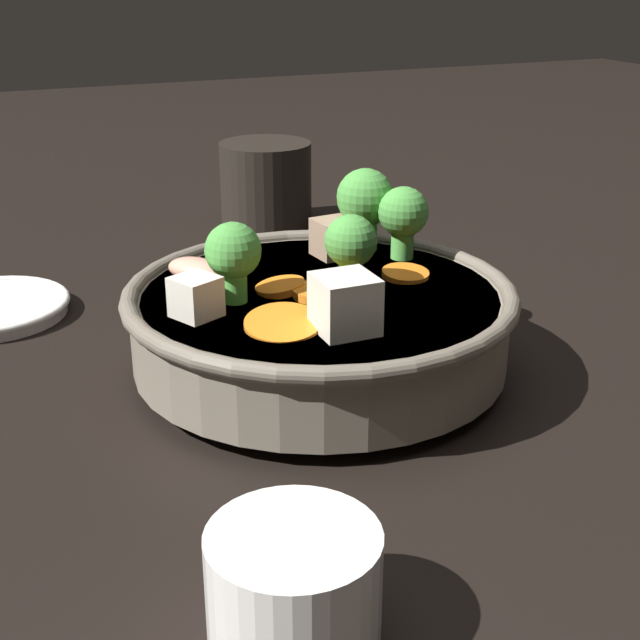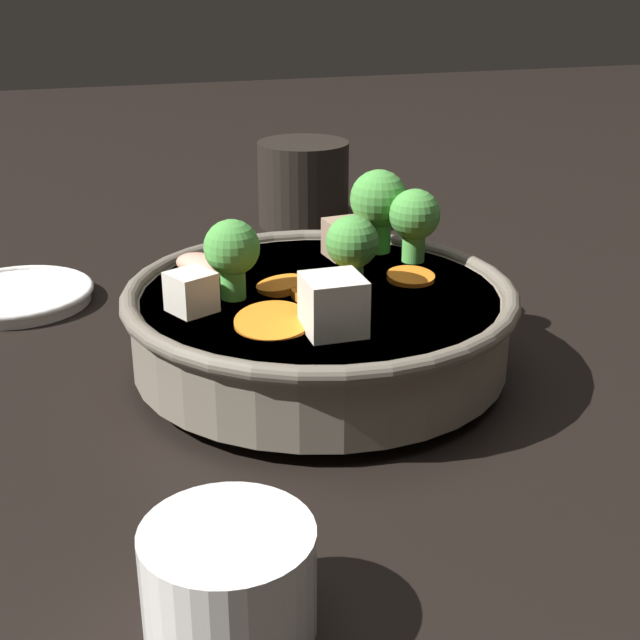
% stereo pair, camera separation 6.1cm
% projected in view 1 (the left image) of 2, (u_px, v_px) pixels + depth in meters
% --- Properties ---
extents(ground_plane, '(3.00, 3.00, 0.00)m').
position_uv_depth(ground_plane, '(320.00, 372.00, 0.62)').
color(ground_plane, black).
extents(stirfry_bowl, '(0.27, 0.27, 0.12)m').
position_uv_depth(stirfry_bowl, '(321.00, 314.00, 0.61)').
color(stirfry_bowl, slate).
rests_on(stirfry_bowl, ground_plane).
extents(tea_cup, '(0.08, 0.08, 0.05)m').
position_uv_depth(tea_cup, '(294.00, 584.00, 0.38)').
color(tea_cup, white).
rests_on(tea_cup, ground_plane).
extents(dark_mug, '(0.12, 0.10, 0.09)m').
position_uv_depth(dark_mug, '(265.00, 184.00, 0.94)').
color(dark_mug, black).
rests_on(dark_mug, ground_plane).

